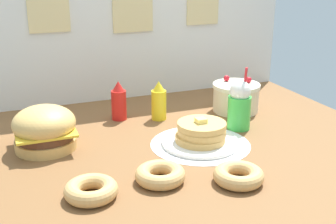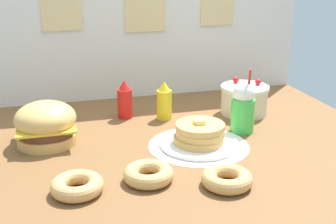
# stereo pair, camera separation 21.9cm
# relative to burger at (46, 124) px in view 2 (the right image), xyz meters

# --- Properties ---
(ground_plane) EXTENTS (2.15, 1.76, 0.02)m
(ground_plane) POSITION_rel_burger_xyz_m (0.63, -0.22, -0.11)
(ground_plane) COLOR brown
(back_wall) EXTENTS (2.15, 0.04, 0.99)m
(back_wall) POSITION_rel_burger_xyz_m (0.63, 0.66, 0.39)
(back_wall) COLOR silver
(back_wall) RESTS_ON ground_plane
(doily_mat) EXTENTS (0.49, 0.49, 0.00)m
(doily_mat) POSITION_rel_burger_xyz_m (0.71, -0.23, -0.10)
(doily_mat) COLOR white
(doily_mat) RESTS_ON ground_plane
(burger) EXTENTS (0.30, 0.30, 0.21)m
(burger) POSITION_rel_burger_xyz_m (0.00, 0.00, 0.00)
(burger) COLOR #DBA859
(burger) RESTS_ON ground_plane
(pancake_stack) EXTENTS (0.38, 0.38, 0.13)m
(pancake_stack) POSITION_rel_burger_xyz_m (0.71, -0.23, -0.05)
(pancake_stack) COLOR white
(pancake_stack) RESTS_ON doily_mat
(layer_cake) EXTENTS (0.28, 0.28, 0.20)m
(layer_cake) POSITION_rel_burger_xyz_m (1.13, 0.15, -0.02)
(layer_cake) COLOR beige
(layer_cake) RESTS_ON ground_plane
(ketchup_bottle) EXTENTS (0.09, 0.09, 0.22)m
(ketchup_bottle) POSITION_rel_burger_xyz_m (0.44, 0.27, 0.00)
(ketchup_bottle) COLOR red
(ketchup_bottle) RESTS_ON ground_plane
(mustard_bottle) EXTENTS (0.09, 0.09, 0.22)m
(mustard_bottle) POSITION_rel_burger_xyz_m (0.65, 0.19, 0.00)
(mustard_bottle) COLOR yellow
(mustard_bottle) RESTS_ON ground_plane
(cream_soda_cup) EXTENTS (0.12, 0.12, 0.34)m
(cream_soda_cup) POSITION_rel_burger_xyz_m (1.00, -0.11, 0.03)
(cream_soda_cup) COLOR green
(cream_soda_cup) RESTS_ON ground_plane
(donut_pink_glaze) EXTENTS (0.21, 0.21, 0.06)m
(donut_pink_glaze) POSITION_rel_burger_xyz_m (0.10, -0.54, -0.07)
(donut_pink_glaze) COLOR tan
(donut_pink_glaze) RESTS_ON ground_plane
(donut_chocolate) EXTENTS (0.21, 0.21, 0.06)m
(donut_chocolate) POSITION_rel_burger_xyz_m (0.39, -0.52, -0.07)
(donut_chocolate) COLOR tan
(donut_chocolate) RESTS_ON ground_plane
(donut_vanilla) EXTENTS (0.21, 0.21, 0.06)m
(donut_vanilla) POSITION_rel_burger_xyz_m (0.69, -0.64, -0.07)
(donut_vanilla) COLOR tan
(donut_vanilla) RESTS_ON ground_plane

